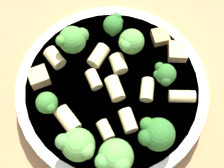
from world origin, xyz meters
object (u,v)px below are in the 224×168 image
at_px(broccoli_floret_1, 114,24).
at_px(rigatoni_3, 147,90).
at_px(rigatoni_2, 55,58).
at_px(rigatoni_8, 115,88).
at_px(chicken_chunk_1, 39,77).
at_px(pasta_bowl, 112,91).
at_px(broccoli_floret_0, 73,39).
at_px(rigatoni_7, 98,56).
at_px(chicken_chunk_2, 160,37).
at_px(broccoli_floret_6, 115,158).
at_px(broccoli_floret_5, 78,145).
at_px(rigatoni_0, 118,64).
at_px(rigatoni_6, 128,121).
at_px(rigatoni_5, 105,130).
at_px(chicken_chunk_0, 178,52).
at_px(broccoli_floret_3, 48,104).
at_px(broccoli_floret_2, 165,75).
at_px(rigatoni_9, 182,96).
at_px(rigatoni_4, 94,80).
at_px(broccoli_floret_7, 131,42).
at_px(rigatoni_1, 68,120).

bearing_deg(broccoli_floret_1, rigatoni_3, 81.95).
bearing_deg(rigatoni_3, rigatoni_2, -53.93).
xyz_separation_m(rigatoni_8, chicken_chunk_1, (0.07, -0.06, 0.00)).
xyz_separation_m(pasta_bowl, broccoli_floret_0, (0.01, -0.07, 0.04)).
distance_m(rigatoni_7, chicken_chunk_2, 0.08).
xyz_separation_m(broccoli_floret_6, chicken_chunk_1, (0.02, -0.13, -0.02)).
height_order(broccoli_floret_0, broccoli_floret_5, broccoli_floret_5).
distance_m(pasta_bowl, rigatoni_0, 0.03).
distance_m(broccoli_floret_6, rigatoni_6, 0.05).
height_order(rigatoni_5, chicken_chunk_0, same).
relative_size(rigatoni_2, rigatoni_8, 0.89).
height_order(broccoli_floret_6, chicken_chunk_1, broccoli_floret_6).
bearing_deg(broccoli_floret_3, broccoli_floret_2, 162.79).
height_order(pasta_bowl, rigatoni_5, rigatoni_5).
height_order(broccoli_floret_1, chicken_chunk_1, broccoli_floret_1).
distance_m(broccoli_floret_1, broccoli_floret_6, 0.16).
distance_m(broccoli_floret_5, rigatoni_7, 0.12).
height_order(rigatoni_9, chicken_chunk_1, chicken_chunk_1).
distance_m(rigatoni_4, rigatoni_9, 0.10).
bearing_deg(chicken_chunk_2, broccoli_floret_1, -42.62).
relative_size(broccoli_floret_6, rigatoni_4, 1.90).
bearing_deg(rigatoni_5, rigatoni_7, -117.68).
xyz_separation_m(pasta_bowl, rigatoni_2, (0.04, -0.07, 0.02)).
relative_size(broccoli_floret_0, rigatoni_0, 1.98).
bearing_deg(chicken_chunk_2, rigatoni_6, 35.78).
height_order(broccoli_floret_0, rigatoni_8, broccoli_floret_0).
xyz_separation_m(broccoli_floret_2, rigatoni_6, (0.06, 0.02, -0.01)).
bearing_deg(broccoli_floret_3, broccoli_floret_1, -158.30).
bearing_deg(broccoli_floret_7, chicken_chunk_1, -13.02).
height_order(rigatoni_8, chicken_chunk_0, rigatoni_8).
relative_size(pasta_bowl, rigatoni_2, 9.37).
bearing_deg(rigatoni_6, broccoli_floret_3, -42.76).
bearing_deg(rigatoni_4, rigatoni_5, 69.67).
bearing_deg(rigatoni_9, rigatoni_8, -40.36).
height_order(broccoli_floret_5, broccoli_floret_7, broccoli_floret_5).
bearing_deg(broccoli_floret_7, broccoli_floret_0, -33.61).
bearing_deg(rigatoni_3, rigatoni_1, -11.19).
distance_m(rigatoni_1, chicken_chunk_1, 0.06).
relative_size(rigatoni_5, rigatoni_6, 0.84).
distance_m(broccoli_floret_2, rigatoni_2, 0.13).
xyz_separation_m(rigatoni_5, rigatoni_6, (-0.03, 0.00, 0.00)).
xyz_separation_m(broccoli_floret_5, rigatoni_4, (-0.06, -0.06, -0.02)).
bearing_deg(rigatoni_6, rigatoni_2, -75.51).
bearing_deg(broccoli_floret_7, rigatoni_8, 38.16).
xyz_separation_m(broccoli_floret_7, chicken_chunk_1, (0.11, -0.03, -0.01)).
height_order(rigatoni_0, rigatoni_1, same).
bearing_deg(rigatoni_9, rigatoni_7, -61.44).
distance_m(broccoli_floret_0, broccoli_floret_7, 0.07).
bearing_deg(broccoli_floret_5, broccoli_floret_6, 128.34).
bearing_deg(broccoli_floret_1, chicken_chunk_1, 3.62).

